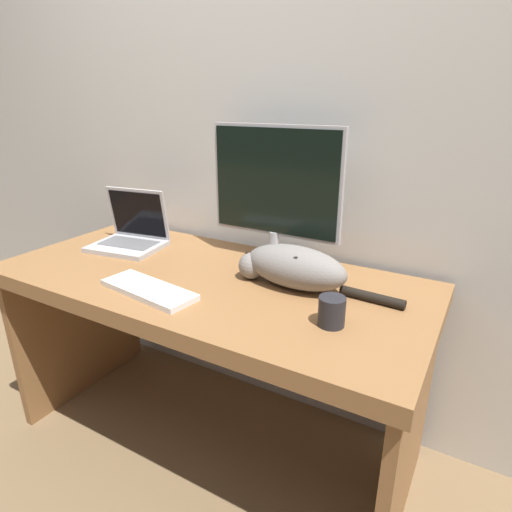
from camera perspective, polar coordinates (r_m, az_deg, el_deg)
ground_plane at (r=1.82m, az=-13.45°, el=-29.62°), size 12.00×12.00×0.00m
wall_back at (r=1.83m, az=1.03°, el=17.87°), size 6.40×0.06×2.60m
desk at (r=1.66m, az=-6.42°, el=-7.52°), size 1.62×0.75×0.76m
monitor at (r=1.65m, az=2.56°, el=8.65°), size 0.53×0.19×0.53m
laptop at (r=1.95m, az=-16.39°, el=2.62°), size 0.32×0.27×0.25m
external_keyboard at (r=1.49m, az=-14.12°, el=-4.35°), size 0.37×0.18×0.02m
cat at (r=1.47m, az=5.00°, el=-1.37°), size 0.59×0.19×0.15m
coffee_mug at (r=1.25m, az=10.06°, el=-7.28°), size 0.08×0.08×0.09m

